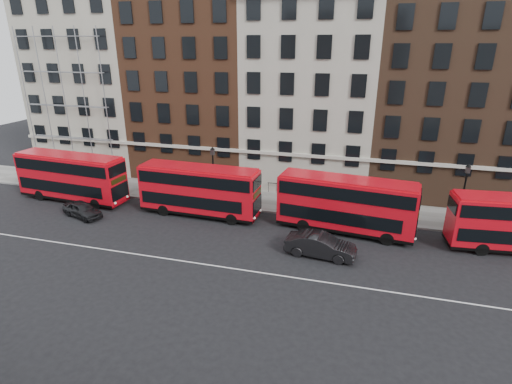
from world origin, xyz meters
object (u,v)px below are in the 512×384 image
(bus_c, at_px, (345,204))
(car_rear, at_px, (82,210))
(bus_b, at_px, (199,189))
(car_front, at_px, (321,245))
(bus_a, at_px, (71,176))

(bus_c, xyz_separation_m, car_rear, (-22.28, -3.18, -1.74))
(bus_b, relative_size, car_front, 2.13)
(bus_a, height_order, car_front, bus_a)
(bus_b, xyz_separation_m, bus_c, (12.52, 0.00, 0.03))
(car_front, bearing_deg, bus_b, 73.44)
(bus_c, relative_size, car_front, 2.19)
(bus_b, xyz_separation_m, car_rear, (-9.76, -3.18, -1.70))
(bus_c, relative_size, car_rear, 2.73)
(bus_a, bearing_deg, bus_b, 4.23)
(bus_a, relative_size, car_front, 2.21)
(bus_b, height_order, car_front, bus_b)
(car_rear, xyz_separation_m, car_front, (20.96, -1.33, 0.14))
(bus_b, xyz_separation_m, car_front, (11.20, -4.52, -1.56))
(bus_a, height_order, bus_b, bus_a)
(bus_b, bearing_deg, car_rear, -159.94)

